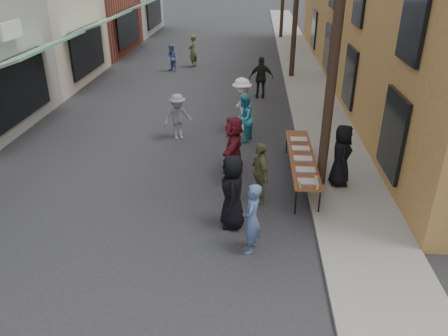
# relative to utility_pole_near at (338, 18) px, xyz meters

# --- Properties ---
(ground) EXTENTS (120.00, 120.00, 0.00)m
(ground) POSITION_rel_utility_pole_near_xyz_m (-4.30, -3.00, -4.50)
(ground) COLOR #28282B
(ground) RESTS_ON ground
(sidewalk) EXTENTS (2.20, 60.00, 0.10)m
(sidewalk) POSITION_rel_utility_pole_near_xyz_m (0.70, 12.00, -4.45)
(sidewalk) COLOR gray
(sidewalk) RESTS_ON ground
(utility_pole_near) EXTENTS (0.26, 0.26, 9.00)m
(utility_pole_near) POSITION_rel_utility_pole_near_xyz_m (0.00, 0.00, 0.00)
(utility_pole_near) COLOR #2D2116
(utility_pole_near) RESTS_ON ground
(serving_table) EXTENTS (0.70, 4.00, 0.75)m
(serving_table) POSITION_rel_utility_pole_near_xyz_m (-0.53, 0.31, -3.79)
(serving_table) COLOR brown
(serving_table) RESTS_ON ground
(catering_tray_sausage) EXTENTS (0.50, 0.33, 0.08)m
(catering_tray_sausage) POSITION_rel_utility_pole_near_xyz_m (-0.53, -1.34, -3.71)
(catering_tray_sausage) COLOR maroon
(catering_tray_sausage) RESTS_ON serving_table
(catering_tray_foil_b) EXTENTS (0.50, 0.33, 0.08)m
(catering_tray_foil_b) POSITION_rel_utility_pole_near_xyz_m (-0.53, -0.69, -3.71)
(catering_tray_foil_b) COLOR #B2B2B7
(catering_tray_foil_b) RESTS_ON serving_table
(catering_tray_buns) EXTENTS (0.50, 0.33, 0.08)m
(catering_tray_buns) POSITION_rel_utility_pole_near_xyz_m (-0.53, 0.01, -3.71)
(catering_tray_buns) COLOR tan
(catering_tray_buns) RESTS_ON serving_table
(catering_tray_foil_d) EXTENTS (0.50, 0.33, 0.08)m
(catering_tray_foil_d) POSITION_rel_utility_pole_near_xyz_m (-0.53, 0.71, -3.71)
(catering_tray_foil_d) COLOR #B2B2B7
(catering_tray_foil_d) RESTS_ON serving_table
(catering_tray_buns_end) EXTENTS (0.50, 0.33, 0.08)m
(catering_tray_buns_end) POSITION_rel_utility_pole_near_xyz_m (-0.53, 1.41, -3.71)
(catering_tray_buns_end) COLOR tan
(catering_tray_buns_end) RESTS_ON serving_table
(condiment_jar_a) EXTENTS (0.07, 0.07, 0.08)m
(condiment_jar_a) POSITION_rel_utility_pole_near_xyz_m (-0.75, -1.64, -3.71)
(condiment_jar_a) COLOR #A57F26
(condiment_jar_a) RESTS_ON serving_table
(condiment_jar_b) EXTENTS (0.07, 0.07, 0.08)m
(condiment_jar_b) POSITION_rel_utility_pole_near_xyz_m (-0.75, -1.54, -3.71)
(condiment_jar_b) COLOR #A57F26
(condiment_jar_b) RESTS_ON serving_table
(condiment_jar_c) EXTENTS (0.07, 0.07, 0.08)m
(condiment_jar_c) POSITION_rel_utility_pole_near_xyz_m (-0.75, -1.44, -3.71)
(condiment_jar_c) COLOR #A57F26
(condiment_jar_c) RESTS_ON serving_table
(cup_stack) EXTENTS (0.08, 0.08, 0.12)m
(cup_stack) POSITION_rel_utility_pole_near_xyz_m (-0.33, -1.59, -3.69)
(cup_stack) COLOR tan
(cup_stack) RESTS_ON serving_table
(guest_front_a) EXTENTS (0.65, 0.94, 1.81)m
(guest_front_a) POSITION_rel_utility_pole_near_xyz_m (-2.36, -2.16, -3.59)
(guest_front_a) COLOR black
(guest_front_a) RESTS_ON ground
(guest_front_b) EXTENTS (0.50, 0.66, 1.63)m
(guest_front_b) POSITION_rel_utility_pole_near_xyz_m (-1.90, -3.14, -3.68)
(guest_front_b) COLOR #4F659A
(guest_front_b) RESTS_ON ground
(guest_front_c) EXTENTS (0.87, 0.97, 1.67)m
(guest_front_c) POSITION_rel_utility_pole_near_xyz_m (-2.25, 3.09, -3.67)
(guest_front_c) COLOR teal
(guest_front_c) RESTS_ON ground
(guest_front_d) EXTENTS (0.98, 1.39, 1.96)m
(guest_front_d) POSITION_rel_utility_pole_near_xyz_m (-2.36, 4.13, -3.52)
(guest_front_d) COLOR white
(guest_front_d) RESTS_ON ground
(guest_front_e) EXTENTS (0.70, 1.05, 1.66)m
(guest_front_e) POSITION_rel_utility_pole_near_xyz_m (-1.73, -0.97, -3.67)
(guest_front_e) COLOR olive
(guest_front_e) RESTS_ON ground
(guest_queue_back) EXTENTS (0.54, 1.67, 1.80)m
(guest_queue_back) POSITION_rel_utility_pole_near_xyz_m (-2.48, 0.53, -3.60)
(guest_queue_back) COLOR maroon
(guest_queue_back) RESTS_ON ground
(server) EXTENTS (0.56, 0.85, 1.74)m
(server) POSITION_rel_utility_pole_near_xyz_m (0.48, -0.04, -3.53)
(server) COLOR black
(server) RESTS_ON sidewalk
(passerby_left) EXTENTS (1.20, 1.03, 1.61)m
(passerby_left) POSITION_rel_utility_pole_near_xyz_m (-4.54, 3.22, -3.70)
(passerby_left) COLOR gray
(passerby_left) RESTS_ON ground
(passerby_mid) EXTENTS (1.13, 0.58, 1.84)m
(passerby_mid) POSITION_rel_utility_pole_near_xyz_m (-1.63, 8.26, -3.58)
(passerby_mid) COLOR black
(passerby_mid) RESTS_ON ground
(passerby_right) EXTENTS (0.64, 0.77, 1.82)m
(passerby_right) POSITION_rel_utility_pole_near_xyz_m (-5.47, 14.00, -3.59)
(passerby_right) COLOR brown
(passerby_right) RESTS_ON ground
(passerby_far) EXTENTS (0.90, 0.90, 1.47)m
(passerby_far) POSITION_rel_utility_pole_near_xyz_m (-6.48, 12.86, -3.76)
(passerby_far) COLOR #5770A9
(passerby_far) RESTS_ON ground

